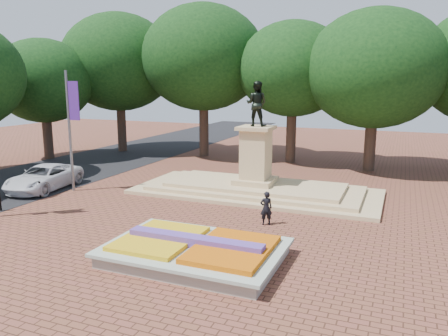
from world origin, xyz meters
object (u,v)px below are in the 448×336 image
object	(u,v)px
monument	(255,178)
van	(44,178)
pedestrian	(266,208)
flower_bed	(195,250)

from	to	relation	value
monument	van	xyz separation A→B (m)	(-12.00, -3.94, -0.15)
van	pedestrian	bearing A→B (deg)	-12.59
van	pedestrian	world-z (taller)	pedestrian
monument	van	size ratio (longest dim) A/B	2.66
flower_bed	monument	world-z (taller)	monument
van	pedestrian	xyz separation A→B (m)	(14.21, -1.20, 0.04)
monument	van	world-z (taller)	monument
flower_bed	van	world-z (taller)	van
flower_bed	pedestrian	distance (m)	5.01
pedestrian	monument	bearing A→B (deg)	-98.78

